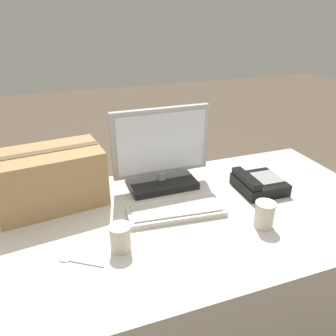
{
  "coord_description": "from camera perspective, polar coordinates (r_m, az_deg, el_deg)",
  "views": [
    {
      "loc": [
        -0.43,
        -1.04,
        1.51
      ],
      "look_at": [
        -0.01,
        0.15,
        0.9
      ],
      "focal_mm": 35.0,
      "sensor_mm": 36.0,
      "label": 1
    }
  ],
  "objects": [
    {
      "name": "desk_phone",
      "position": [
        1.59,
        15.45,
        -2.62
      ],
      "size": [
        0.21,
        0.21,
        0.08
      ],
      "rotation": [
        0.0,
        0.0,
        -0.03
      ],
      "color": "black",
      "rests_on": "office_desk"
    },
    {
      "name": "paper_cup_left",
      "position": [
        1.18,
        -8.29,
        -11.91
      ],
      "size": [
        0.08,
        0.08,
        0.1
      ],
      "color": "beige",
      "rests_on": "office_desk"
    },
    {
      "name": "keyboard",
      "position": [
        1.37,
        1.37,
        -7.39
      ],
      "size": [
        0.41,
        0.19,
        0.03
      ],
      "rotation": [
        0.0,
        0.0,
        -0.09
      ],
      "color": "beige",
      "rests_on": "office_desk"
    },
    {
      "name": "cardboard_box",
      "position": [
        1.48,
        -19.83,
        -1.68
      ],
      "size": [
        0.46,
        0.31,
        0.25
      ],
      "rotation": [
        0.0,
        0.0,
        0.13
      ],
      "color": "tan",
      "rests_on": "office_desk"
    },
    {
      "name": "office_desk",
      "position": [
        1.61,
        2.13,
        -19.39
      ],
      "size": [
        1.8,
        0.9,
        0.75
      ],
      "color": "beige",
      "rests_on": "ground_plane"
    },
    {
      "name": "paper_cup_right",
      "position": [
        1.33,
        16.44,
        -7.8
      ],
      "size": [
        0.08,
        0.08,
        0.11
      ],
      "color": "beige",
      "rests_on": "office_desk"
    },
    {
      "name": "monitor",
      "position": [
        1.52,
        -1.2,
        2.28
      ],
      "size": [
        0.46,
        0.21,
        0.38
      ],
      "color": "black",
      "rests_on": "office_desk"
    },
    {
      "name": "spoon",
      "position": [
        1.19,
        -16.21,
        -15.31
      ],
      "size": [
        0.15,
        0.1,
        0.0
      ],
      "rotation": [
        0.0,
        0.0,
        2.56
      ],
      "color": "#B2B2B7",
      "rests_on": "office_desk"
    }
  ]
}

